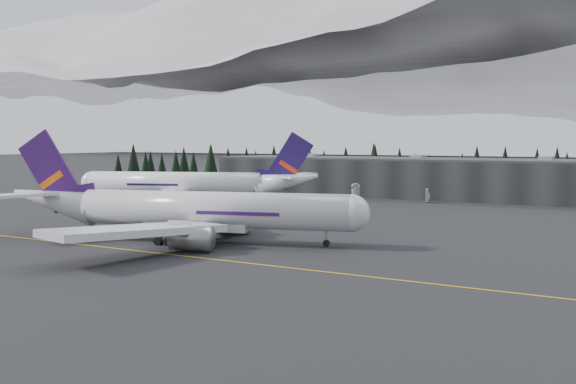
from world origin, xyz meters
The scene contains 8 objects.
ground centered at (0.00, 0.00, 0.00)m, with size 1400.00×1400.00×0.00m, color black.
taxiline centered at (0.00, -2.00, 0.01)m, with size 400.00×0.40×0.02m, color gold.
terminal centered at (0.00, 125.00, 6.30)m, with size 160.00×30.00×12.60m.
treeline centered at (0.00, 162.00, 7.50)m, with size 360.00×20.00×15.00m, color black.
jet_main centered at (-16.64, 10.12, 5.79)m, with size 68.35×62.00×20.54m.
jet_parked centered at (-56.47, 65.44, 5.89)m, with size 68.73×61.53×20.89m.
gse_vehicle_a centered at (-20.08, 97.15, 0.76)m, with size 2.53×5.49×1.53m, color silver.
gse_vehicle_b centered at (0.17, 104.41, 0.73)m, with size 1.73×4.29×1.46m, color silver.
Camera 1 is at (57.62, -81.76, 18.37)m, focal length 40.00 mm.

